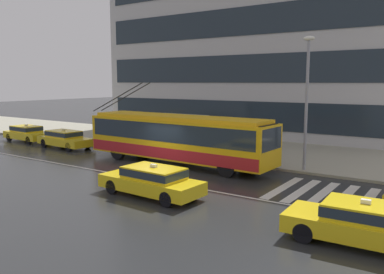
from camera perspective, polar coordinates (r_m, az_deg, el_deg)
name	(u,v)px	position (r m, az deg, el deg)	size (l,w,h in m)	color
ground_plane	(148,172)	(21.55, -6.40, -5.06)	(160.00, 160.00, 0.00)	#252628
sidewalk_slab	(231,148)	(29.09, 5.61, -1.52)	(80.00, 10.00, 0.14)	gray
crosswalk_stripe_edge_near	(283,187)	(18.89, 12.95, -7.06)	(0.44, 4.40, 0.01)	beige
crosswalk_stripe_inner_a	(302,190)	(18.59, 15.55, -7.39)	(0.44, 4.40, 0.01)	beige
crosswalk_stripe_center	(323,194)	(18.34, 18.24, -7.72)	(0.44, 4.40, 0.01)	beige
crosswalk_stripe_inner_b	(344,197)	(18.13, 21.00, -8.03)	(0.44, 4.40, 0.01)	beige
crosswalk_stripe_edge_far	(367,200)	(17.96, 23.82, -8.33)	(0.44, 4.40, 0.01)	beige
lane_centre_line	(132,177)	(20.68, -8.57, -5.65)	(72.00, 0.14, 0.01)	silver
trolleybus	(177,137)	(23.34, -2.12, -0.07)	(13.03, 2.94, 4.79)	#EBAD0F
taxi_oncoming_far	(361,221)	(13.08, 23.09, -11.09)	(4.33, 1.99, 1.39)	yellow
taxi_far_behind	(27,133)	(35.13, -22.59, 0.57)	(4.48, 1.98, 1.39)	yellow
taxi_queued_behind_bus	(65,138)	(30.72, -17.80, -0.17)	(4.77, 2.07, 1.39)	yellow
taxi_oncoming_near	(152,180)	(17.00, -5.78, -6.14)	(4.75, 1.95, 1.39)	yellow
bus_shelter	(181,124)	(27.27, -1.59, 1.92)	(3.81, 1.62, 2.46)	gray
pedestrian_at_shelter	(148,127)	(28.12, -6.36, 1.42)	(1.28, 1.28, 1.91)	#464745
pedestrian_approaching_curb	(186,128)	(26.61, -0.88, 1.32)	(1.38, 1.38, 2.06)	black
street_lamp	(307,92)	(21.78, 16.17, 6.16)	(0.60, 0.32, 7.03)	gray
office_tower_corner_left	(259,30)	(40.35, 9.59, 14.87)	(27.34, 13.38, 19.55)	#B0B0B4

